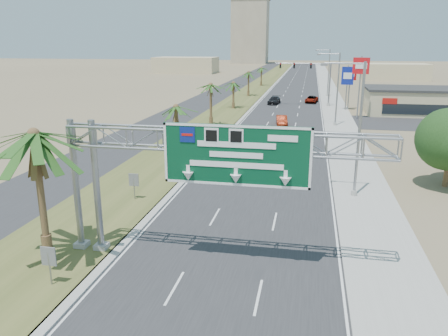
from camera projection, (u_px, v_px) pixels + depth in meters
name	position (u px, v px, depth m)	size (l,w,h in m)	color
road	(296.00, 87.00, 117.53)	(12.00, 300.00, 0.02)	#28282B
sidewalk_right	(328.00, 87.00, 115.94)	(4.00, 300.00, 0.10)	#9E9B93
median_grass	(259.00, 86.00, 119.37)	(7.00, 300.00, 0.12)	#464E22
opposing_road	(234.00, 85.00, 120.68)	(8.00, 300.00, 0.02)	#28282B
sign_gantry	(207.00, 151.00, 21.66)	(16.75, 1.24, 7.50)	gray
palm_near	(34.00, 135.00, 21.11)	(5.70, 5.70, 8.35)	brown
palm_row_b	(176.00, 108.00, 44.36)	(3.99, 3.99, 5.95)	brown
palm_row_c	(211.00, 86.00, 59.25)	(3.99, 3.99, 6.75)	brown
palm_row_d	(233.00, 84.00, 76.57)	(3.99, 3.99, 5.45)	brown
palm_row_e	(249.00, 73.00, 94.31)	(3.99, 3.99, 6.15)	brown
palm_row_f	(261.00, 68.00, 118.00)	(3.99, 3.99, 5.75)	brown
streetlight_near	(356.00, 136.00, 31.87)	(3.27, 0.44, 10.00)	gray
streetlight_mid	(336.00, 92.00, 60.17)	(3.27, 0.44, 10.00)	gray
streetlight_far	(328.00, 75.00, 94.14)	(3.27, 0.44, 10.00)	gray
signal_mast	(318.00, 80.00, 79.37)	(10.28, 0.71, 8.00)	gray
store_building	(423.00, 102.00, 71.40)	(18.00, 10.00, 4.00)	#CBBB89
median_signback_a	(49.00, 259.00, 20.47)	(0.75, 0.08, 2.08)	gray
median_signback_b	(134.00, 182.00, 31.92)	(0.75, 0.08, 2.08)	gray
tower_distant	(250.00, 32.00, 250.73)	(20.00, 16.00, 35.00)	gray
building_distant_left	(186.00, 65.00, 172.22)	(24.00, 14.00, 6.00)	#CBBB89
building_distant_right	(395.00, 72.00, 139.59)	(20.00, 12.00, 5.00)	#CBBB89
car_left_lane	(235.00, 144.00, 46.83)	(1.88, 4.67, 1.59)	black
car_mid_lane	(282.00, 121.00, 61.71)	(1.47, 4.21, 1.39)	maroon
car_right_lane	(312.00, 99.00, 85.36)	(2.13, 4.62, 1.28)	gray
car_far	(274.00, 100.00, 83.39)	(1.95, 4.79, 1.39)	black
pole_sign_red_near	(361.00, 70.00, 65.17)	(2.40, 0.90, 9.39)	gray
pole_sign_blue	(347.00, 78.00, 74.29)	(2.02, 0.49, 7.60)	gray
pole_sign_red_far	(350.00, 78.00, 75.22)	(2.15, 1.10, 7.06)	gray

